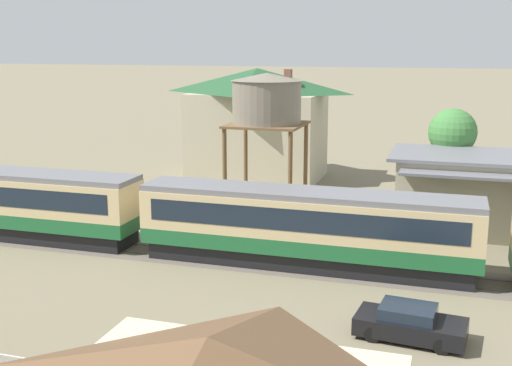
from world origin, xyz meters
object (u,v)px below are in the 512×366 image
at_px(passenger_train, 147,211).
at_px(yard_tree_0, 453,133).
at_px(station_house_dark_green_roof, 257,122).
at_px(water_tower, 267,101).
at_px(parked_car_black, 410,323).

xyz_separation_m(passenger_train, yard_tree_0, (15.69, 13.62, 3.16)).
bearing_deg(station_house_dark_green_roof, yard_tree_0, -24.50).
bearing_deg(water_tower, yard_tree_0, 18.08).
xyz_separation_m(water_tower, parked_car_black, (10.63, -16.72, -6.87)).
height_order(water_tower, yard_tree_0, water_tower).
relative_size(station_house_dark_green_roof, parked_car_black, 2.67).
height_order(passenger_train, yard_tree_0, yard_tree_0).
distance_m(passenger_train, parked_car_black, 16.22).
distance_m(station_house_dark_green_roof, water_tower, 12.05).
bearing_deg(water_tower, station_house_dark_green_roof, 110.08).
bearing_deg(parked_car_black, passenger_train, 160.29).
bearing_deg(passenger_train, water_tower, 68.01).
distance_m(station_house_dark_green_roof, yard_tree_0, 17.33).
xyz_separation_m(passenger_train, parked_car_black, (14.58, -6.92, -1.57)).
relative_size(water_tower, parked_car_black, 2.16).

